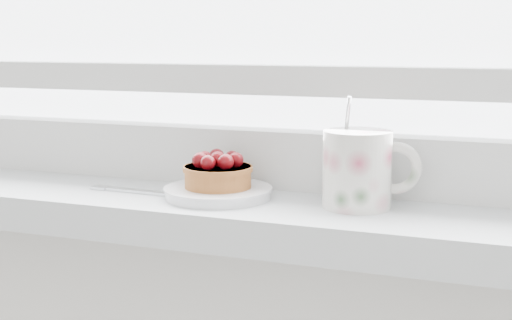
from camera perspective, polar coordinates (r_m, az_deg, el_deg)
The scene contains 4 objects.
saucer at distance 0.81m, azimuth -3.05°, elevation -2.60°, with size 0.12×0.12×0.01m, color white.
raspberry_tart at distance 0.81m, azimuth -3.07°, elevation -0.96°, with size 0.08×0.08×0.04m.
floral_mug at distance 0.77m, azimuth 8.31°, elevation -0.61°, with size 0.11×0.09×0.12m.
fork at distance 0.83m, azimuth -7.32°, elevation -2.70°, with size 0.20×0.03×0.00m.
Camera 1 is at (0.25, 1.16, 1.12)m, focal length 50.00 mm.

